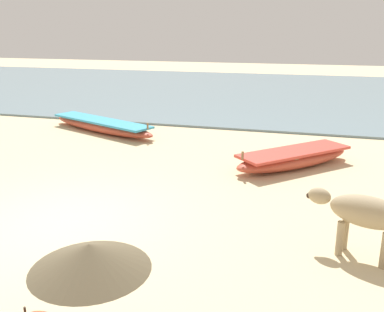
% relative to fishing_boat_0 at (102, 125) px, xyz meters
% --- Properties ---
extents(ground, '(80.00, 80.00, 0.00)m').
position_rel_fishing_boat_0_xyz_m(ground, '(2.81, -6.92, -0.23)').
color(ground, beige).
extents(sea_water, '(60.00, 20.00, 0.08)m').
position_rel_fishing_boat_0_xyz_m(sea_water, '(2.81, 11.52, -0.19)').
color(sea_water, slate).
rests_on(sea_water, ground).
extents(fishing_boat_0, '(4.92, 2.73, 0.62)m').
position_rel_fishing_boat_0_xyz_m(fishing_boat_0, '(0.00, 0.00, 0.00)').
color(fishing_boat_0, '#B74733').
rests_on(fishing_boat_0, ground).
extents(fishing_boat_2, '(3.19, 3.26, 0.66)m').
position_rel_fishing_boat_0_xyz_m(fishing_boat_2, '(6.76, -2.28, 0.02)').
color(fishing_boat_2, '#B74733').
rests_on(fishing_boat_2, ground).
extents(cow_adult_dun, '(1.56, 0.84, 1.04)m').
position_rel_fishing_boat_0_xyz_m(cow_adult_dun, '(8.05, -6.75, 0.51)').
color(cow_adult_dun, tan).
rests_on(cow_adult_dun, ground).
extents(debris_pile_1, '(2.47, 2.47, 0.42)m').
position_rel_fishing_boat_0_xyz_m(debris_pile_1, '(4.13, -8.28, -0.02)').
color(debris_pile_1, brown).
rests_on(debris_pile_1, ground).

